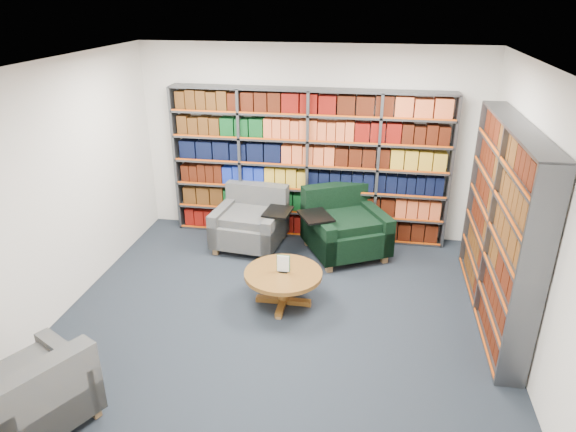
% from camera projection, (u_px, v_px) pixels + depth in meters
% --- Properties ---
extents(room_shell, '(5.02, 5.02, 2.82)m').
position_uv_depth(room_shell, '(278.00, 208.00, 5.25)').
color(room_shell, black).
rests_on(room_shell, ground).
extents(bookshelf_back, '(4.00, 0.28, 2.20)m').
position_uv_depth(bookshelf_back, '(308.00, 166.00, 7.49)').
color(bookshelf_back, '#47494F').
rests_on(bookshelf_back, ground).
extents(bookshelf_right, '(0.28, 2.50, 2.20)m').
position_uv_depth(bookshelf_right, '(501.00, 227.00, 5.55)').
color(bookshelf_right, '#47494F').
rests_on(bookshelf_right, ground).
extents(chair_teal_left, '(1.15, 1.03, 0.85)m').
position_uv_depth(chair_teal_left, '(252.00, 222.00, 7.50)').
color(chair_teal_left, '#0C1B36').
rests_on(chair_teal_left, ground).
extents(chair_green_right, '(1.36, 1.35, 0.91)m').
position_uv_depth(chair_green_right, '(343.00, 227.00, 7.27)').
color(chair_green_right, black).
rests_on(chair_green_right, ground).
extents(chair_teal_front, '(1.16, 1.16, 0.78)m').
position_uv_depth(chair_teal_front, '(35.00, 398.00, 4.29)').
color(chair_teal_front, '#0C1B36').
rests_on(chair_teal_front, ground).
extents(coffee_table, '(0.92, 0.92, 0.64)m').
position_uv_depth(coffee_table, '(283.00, 279.00, 6.01)').
color(coffee_table, brown).
rests_on(coffee_table, ground).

